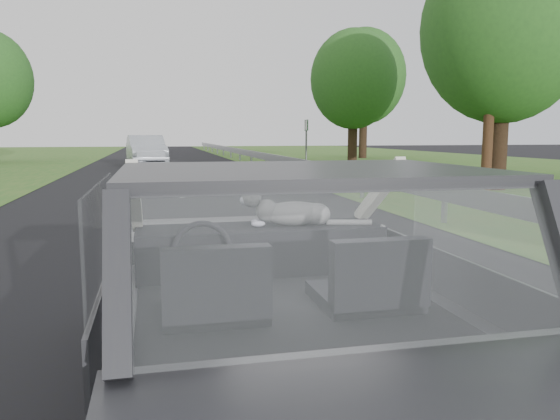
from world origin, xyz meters
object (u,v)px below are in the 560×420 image
other_car (146,151)px  utility_pole (493,31)px  subject_car (282,294)px  highway_sign (306,142)px  cat (294,212)px

other_car → utility_pole: size_ratio=0.55×
subject_car → highway_sign: size_ratio=1.72×
cat → highway_sign: highway_sign is taller
subject_car → other_car: (-1.02, 24.90, 0.05)m
subject_car → utility_pole: bearing=51.9°
highway_sign → other_car: bearing=-176.2°
cat → other_car: 24.33m
other_car → highway_sign: bearing=-8.2°
highway_sign → cat: bearing=-100.2°
utility_pole → subject_car: bearing=-128.1°
other_car → utility_pole: (9.29, -14.34, 3.54)m
cat → subject_car: bearing=-102.1°
subject_car → utility_pole: (8.27, 10.56, 3.59)m
other_car → subject_car: bearing=-93.9°
subject_car → cat: size_ratio=6.48×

